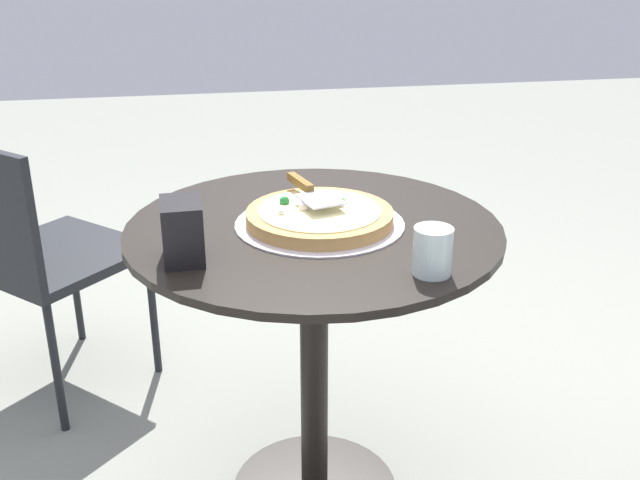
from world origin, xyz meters
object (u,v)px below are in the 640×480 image
patio_table (314,302)px  pizza_server (309,190)px  patio_chair_corner (32,248)px  drinking_cup (433,251)px  napkin_dispenser (182,231)px  pizza_on_tray (320,218)px

patio_table → pizza_server: 0.26m
patio_table → patio_chair_corner: (-0.72, 0.59, -0.06)m
patio_table → drinking_cup: drinking_cup is taller
drinking_cup → patio_chair_corner: size_ratio=0.11×
patio_table → drinking_cup: size_ratio=8.96×
patio_table → napkin_dispenser: napkin_dispenser is taller
napkin_dispenser → patio_chair_corner: (-0.44, 0.72, -0.31)m
pizza_on_tray → drinking_cup: drinking_cup is taller
drinking_cup → pizza_on_tray: bearing=120.2°
patio_table → pizza_server: pizza_server is taller
patio_chair_corner → drinking_cup: bearing=-44.3°
drinking_cup → napkin_dispenser: bearing=162.1°
drinking_cup → napkin_dispenser: size_ratio=0.77×
drinking_cup → napkin_dispenser: napkin_dispenser is taller
drinking_cup → pizza_server: bearing=116.8°
patio_chair_corner → pizza_server: bearing=-36.2°
patio_table → drinking_cup: bearing=-58.1°
pizza_server → patio_chair_corner: patio_chair_corner is taller
pizza_server → napkin_dispenser: bearing=-144.7°
pizza_on_tray → napkin_dispenser: (-0.29, -0.13, 0.04)m
pizza_server → drinking_cup: (0.17, -0.35, -0.01)m
patio_table → pizza_server: bearing=88.7°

